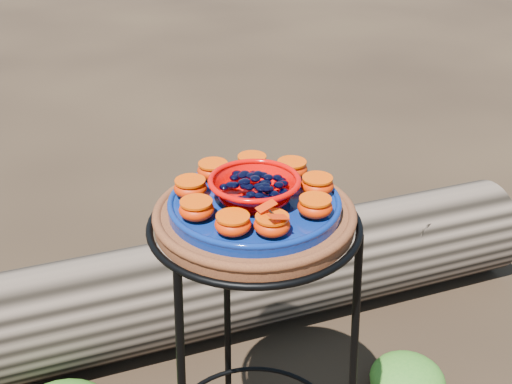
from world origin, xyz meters
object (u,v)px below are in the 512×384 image
object	(u,v)px
terracotta_saucer	(255,217)
cobalt_plate	(255,205)
red_bowl	(255,190)
plant_stand	(255,365)
driftwood_log	(268,272)

from	to	relation	value
terracotta_saucer	cobalt_plate	size ratio (longest dim) A/B	1.17
cobalt_plate	red_bowl	world-z (taller)	red_bowl
plant_stand	cobalt_plate	size ratio (longest dim) A/B	2.20
cobalt_plate	red_bowl	distance (m)	0.03
plant_stand	terracotta_saucer	bearing A→B (deg)	0.00
red_bowl	driftwood_log	xyz separation A→B (m)	(0.23, 0.57, -0.62)
plant_stand	cobalt_plate	distance (m)	0.39
plant_stand	terracotta_saucer	size ratio (longest dim) A/B	1.89
plant_stand	driftwood_log	world-z (taller)	plant_stand
cobalt_plate	driftwood_log	bearing A→B (deg)	67.63
plant_stand	red_bowl	xyz separation A→B (m)	(0.00, 0.00, 0.42)
driftwood_log	terracotta_saucer	bearing A→B (deg)	-112.37
plant_stand	cobalt_plate	bearing A→B (deg)	0.00
cobalt_plate	driftwood_log	distance (m)	0.85
terracotta_saucer	cobalt_plate	world-z (taller)	cobalt_plate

